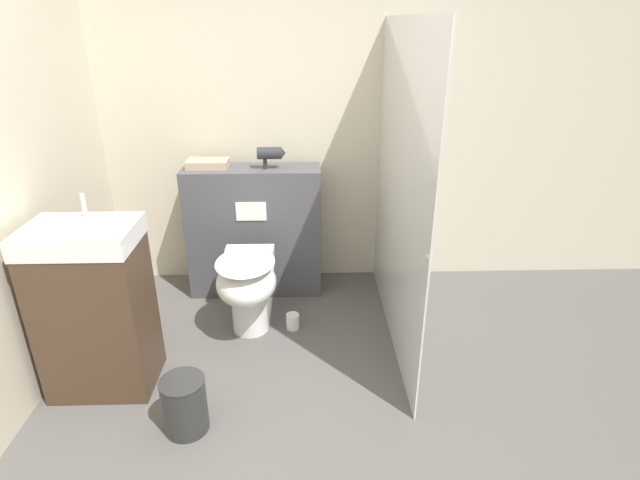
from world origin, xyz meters
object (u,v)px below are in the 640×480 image
object	(u,v)px
hair_drier	(271,154)
sink_vanity	(95,309)
waste_bin	(185,405)
toilet	(248,286)

from	to	relation	value
hair_drier	sink_vanity	bearing A→B (deg)	-131.00
sink_vanity	waste_bin	bearing A→B (deg)	-35.75
toilet	hair_drier	xyz separation A→B (m)	(0.15, 0.59, 0.75)
toilet	waste_bin	bearing A→B (deg)	-105.58
hair_drier	toilet	bearing A→B (deg)	-104.14
toilet	waste_bin	distance (m)	0.94
toilet	sink_vanity	distance (m)	0.94
hair_drier	waste_bin	xyz separation A→B (m)	(-0.40, -1.48, -0.96)
sink_vanity	waste_bin	size ratio (longest dim) A/B	3.68
sink_vanity	hair_drier	size ratio (longest dim) A/B	5.63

